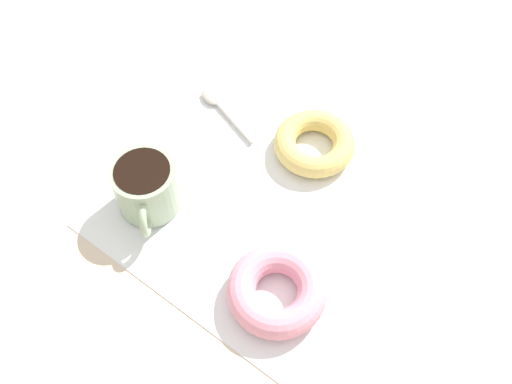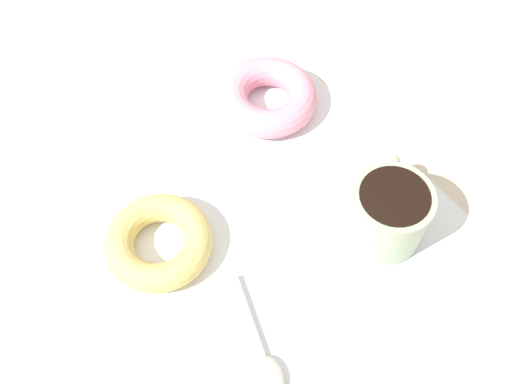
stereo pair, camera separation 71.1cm
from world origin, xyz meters
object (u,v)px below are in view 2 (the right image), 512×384
object	(u,v)px
spoon	(265,359)
donut_near_cup	(268,97)
coffee_cup	(388,212)
donut_far	(159,242)

from	to	relation	value
spoon	donut_near_cup	bearing A→B (deg)	138.89
coffee_cup	donut_far	distance (cm)	23.53
donut_near_cup	spoon	world-z (taller)	donut_near_cup
donut_near_cup	donut_far	world-z (taller)	donut_near_cup
coffee_cup	spoon	size ratio (longest dim) A/B	0.82
coffee_cup	donut_far	world-z (taller)	coffee_cup
donut_far	coffee_cup	bearing A→B (deg)	55.36
donut_near_cup	spoon	distance (cm)	30.87
coffee_cup	donut_far	size ratio (longest dim) A/B	0.88
coffee_cup	spoon	world-z (taller)	coffee_cup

